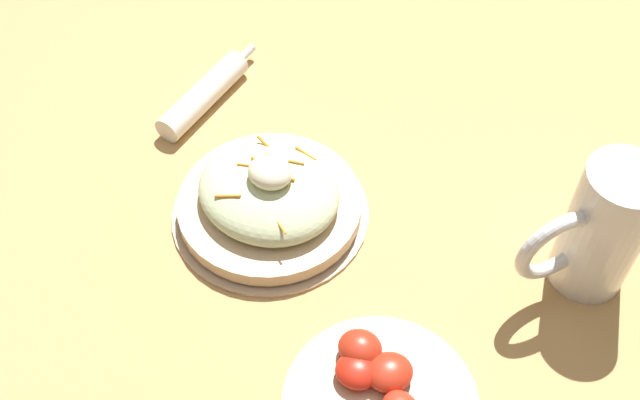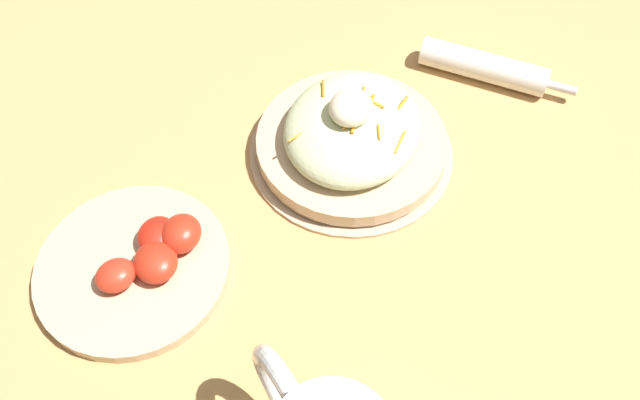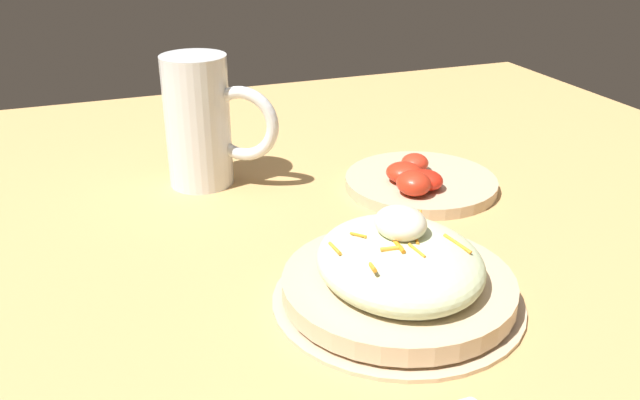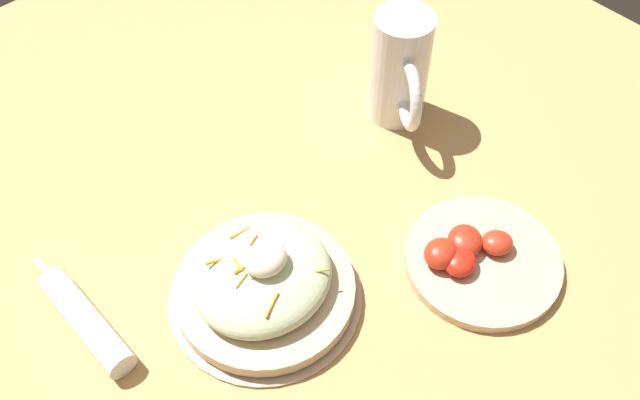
% 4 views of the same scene
% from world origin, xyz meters
% --- Properties ---
extents(ground_plane, '(1.43, 1.43, 0.00)m').
position_xyz_m(ground_plane, '(0.00, 0.00, 0.00)').
color(ground_plane, tan).
extents(salad_plate, '(0.24, 0.24, 0.09)m').
position_xyz_m(salad_plate, '(0.08, 0.03, 0.03)').
color(salad_plate, '#D1B28E').
rests_on(salad_plate, ground_plane).
extents(napkin_roll, '(0.04, 0.20, 0.04)m').
position_xyz_m(napkin_roll, '(0.26, -0.08, 0.02)').
color(napkin_roll, white).
rests_on(napkin_roll, ground_plane).
extents(tomato_plate, '(0.20, 0.20, 0.04)m').
position_xyz_m(tomato_plate, '(-0.14, 0.18, 0.01)').
color(tomato_plate, '#D1B28E').
rests_on(tomato_plate, ground_plane).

